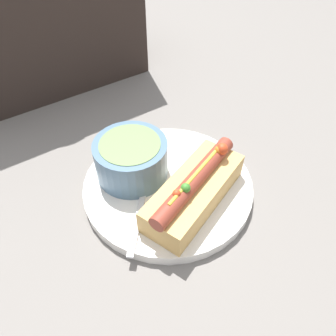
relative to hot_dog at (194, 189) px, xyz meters
name	(u,v)px	position (x,y,z in m)	size (l,w,h in m)	color
ground_plane	(168,189)	(-0.01, 0.05, -0.04)	(4.00, 4.00, 0.00)	slate
dinner_plate	(168,186)	(-0.01, 0.05, -0.03)	(0.26, 0.26, 0.02)	white
hot_dog	(194,189)	(0.00, 0.00, 0.00)	(0.19, 0.12, 0.07)	tan
soup_bowl	(131,157)	(-0.04, 0.10, 0.01)	(0.11, 0.11, 0.06)	slate
spoon	(144,189)	(-0.05, 0.06, -0.02)	(0.11, 0.13, 0.01)	#B7B7BC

